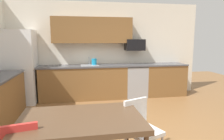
{
  "coord_description": "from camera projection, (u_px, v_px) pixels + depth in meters",
  "views": [
    {
      "loc": [
        -0.72,
        -3.13,
        1.66
      ],
      "look_at": [
        0.0,
        1.0,
        1.0
      ],
      "focal_mm": 31.63,
      "sensor_mm": 36.0,
      "label": 1
    }
  ],
  "objects": [
    {
      "name": "kettle",
      "position": [
        94.0,
        62.0,
        5.51
      ],
      "size": [
        0.14,
        0.14,
        0.2
      ],
      "primitive_type": "cylinder",
      "color": "#198CBF",
      "rests_on": "countertop_back"
    },
    {
      "name": "dining_table",
      "position": [
        81.0,
        123.0,
        2.25
      ],
      "size": [
        1.4,
        0.9,
        0.78
      ],
      "color": "brown",
      "rests_on": "ground"
    },
    {
      "name": "sink_basin",
      "position": [
        90.0,
        68.0,
        5.46
      ],
      "size": [
        0.48,
        0.4,
        0.14
      ],
      "primitive_type": "cube",
      "color": "#A5A8AD",
      "rests_on": "countertop_back"
    },
    {
      "name": "ground_plane",
      "position": [
        122.0,
        136.0,
        3.43
      ],
      "size": [
        12.0,
        12.0,
        0.0
      ],
      "primitive_type": "plane",
      "color": "olive"
    },
    {
      "name": "microwave",
      "position": [
        135.0,
        45.0,
        5.69
      ],
      "size": [
        0.54,
        0.36,
        0.32
      ],
      "primitive_type": "cube",
      "color": "black"
    },
    {
      "name": "chair_near_table",
      "position": [
        140.0,
        126.0,
        2.65
      ],
      "size": [
        0.52,
        0.52,
        0.85
      ],
      "color": "white",
      "rests_on": "ground"
    },
    {
      "name": "wall_back",
      "position": [
        102.0,
        50.0,
        5.8
      ],
      "size": [
        5.8,
        0.1,
        2.7
      ],
      "primitive_type": "cube",
      "color": "silver",
      "rests_on": "ground"
    },
    {
      "name": "refrigerator",
      "position": [
        21.0,
        67.0,
        5.07
      ],
      "size": [
        0.76,
        0.7,
        1.89
      ],
      "primitive_type": "cube",
      "color": "white",
      "rests_on": "ground"
    },
    {
      "name": "oven_range",
      "position": [
        135.0,
        81.0,
        5.75
      ],
      "size": [
        0.6,
        0.6,
        0.91
      ],
      "color": "#999BA0",
      "rests_on": "ground"
    },
    {
      "name": "upper_cabinets_back",
      "position": [
        92.0,
        30.0,
        5.45
      ],
      "size": [
        2.2,
        0.34,
        0.7
      ],
      "primitive_type": "cube",
      "color": "brown"
    },
    {
      "name": "countertop_back",
      "position": [
        104.0,
        66.0,
        5.52
      ],
      "size": [
        4.8,
        0.64,
        0.04
      ],
      "primitive_type": "cube",
      "color": "#4C4C51",
      "rests_on": "cabinet_run_back"
    },
    {
      "name": "sink_faucet",
      "position": [
        89.0,
        61.0,
        5.61
      ],
      "size": [
        0.02,
        0.02,
        0.24
      ],
      "primitive_type": "cylinder",
      "color": "#B2B5BA",
      "rests_on": "countertop_back"
    },
    {
      "name": "cabinet_run_back_right",
      "position": [
        164.0,
        80.0,
        5.9
      ],
      "size": [
        1.19,
        0.6,
        0.9
      ],
      "primitive_type": "cube",
      "color": "brown",
      "rests_on": "ground"
    },
    {
      "name": "cabinet_run_back",
      "position": [
        84.0,
        83.0,
        5.5
      ],
      "size": [
        2.36,
        0.6,
        0.9
      ],
      "primitive_type": "cube",
      "color": "brown",
      "rests_on": "ground"
    }
  ]
}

